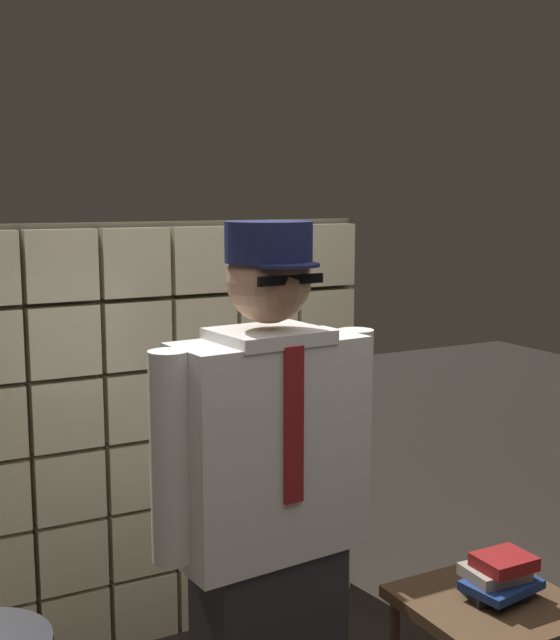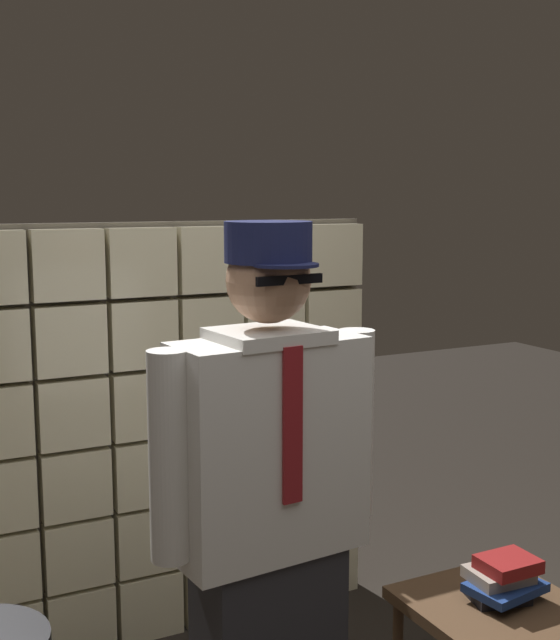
# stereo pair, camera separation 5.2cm
# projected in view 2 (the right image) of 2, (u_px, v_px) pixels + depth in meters

# --- Properties ---
(glass_block_wall) EXTENTS (1.71, 0.10, 1.71)m
(glass_block_wall) POSITION_uv_depth(u_px,v_px,m) (178.00, 434.00, 3.34)
(glass_block_wall) COLOR beige
(glass_block_wall) RESTS_ON ground
(standing_person) EXTENTS (0.69, 0.31, 1.73)m
(standing_person) POSITION_uv_depth(u_px,v_px,m) (269.00, 526.00, 2.24)
(standing_person) COLOR #28282D
(standing_person) RESTS_ON ground
(side_table) EXTENTS (0.52, 0.52, 0.50)m
(side_table) POSITION_uv_depth(u_px,v_px,m) (495.00, 622.00, 2.65)
(side_table) COLOR #513823
(side_table) RESTS_ON ground
(book_stack) EXTENTS (0.26, 0.21, 0.14)m
(book_stack) POSITION_uv_depth(u_px,v_px,m) (503.00, 579.00, 2.66)
(book_stack) COLOR black
(book_stack) RESTS_ON side_table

